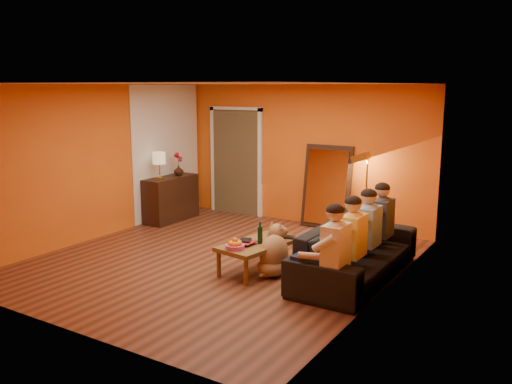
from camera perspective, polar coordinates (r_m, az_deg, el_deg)
The scene contains 27 objects.
room_shell at distance 8.16m, azimuth -2.57°, elevation 2.17°, with size 5.00×5.50×2.60m.
white_accent at distance 10.76m, azimuth -9.38°, elevation 4.20°, with size 0.02×1.90×2.58m, color white.
doorway_recess at distance 11.05m, azimuth -1.77°, elevation 3.22°, with size 1.06×0.30×2.10m, color #3F2D19.
door_jamb_left at distance 11.28m, azimuth -4.53°, elevation 3.35°, with size 0.08×0.06×2.20m, color white.
door_jamb_right at distance 10.64m, azimuth 0.43°, elevation 2.92°, with size 0.08×0.06×2.20m, color white.
door_header at distance 10.85m, azimuth -2.16°, elevation 8.75°, with size 1.22×0.06×0.08m, color white.
mirror_frame at distance 9.94m, azimuth 7.48°, elevation 0.54°, with size 0.92×0.06×1.52m, color black.
mirror_glass at distance 9.90m, azimuth 7.39°, elevation 0.50°, with size 0.78×0.02×1.36m, color white.
sideboard at distance 10.59m, azimuth -8.94°, elevation -0.69°, with size 0.44×1.18×0.85m, color black.
table_lamp at distance 10.25m, azimuth -10.14°, elevation 2.74°, with size 0.24×0.24×0.51m, color beige, non-canonical shape.
sofa at distance 7.50m, azimuth 10.49°, elevation -6.20°, with size 0.96×2.46×0.72m, color black.
coffee_table at distance 7.67m, azimuth 0.30°, elevation -6.78°, with size 0.62×1.22×0.42m, color brown, non-canonical shape.
floor_lamp at distance 9.37m, azimuth 11.51°, elevation -0.48°, with size 0.30×0.24×1.44m, color gold, non-canonical shape.
dog at distance 7.48m, azimuth 1.90°, elevation -6.06°, with size 0.39×0.61×0.72m, color #A27349, non-canonical shape.
person_far_left at distance 6.50m, azimuth 8.38°, elevation -6.55°, with size 0.70×0.44×1.22m, color silver, non-canonical shape.
person_mid_left at distance 6.99m, azimuth 10.19°, elevation -5.35°, with size 0.70×0.44×1.22m, color #FAC853, non-canonical shape.
person_mid_right at distance 7.48m, azimuth 11.77°, elevation -4.30°, with size 0.70×0.44×1.22m, color #809FC6, non-canonical shape.
person_far_right at distance 7.98m, azimuth 13.14°, elevation -3.38°, with size 0.70×0.44×1.22m, color #323337, non-canonical shape.
fruit_bowl at distance 7.28m, azimuth -2.23°, elevation -5.41°, with size 0.26×0.26×0.16m, color #CE4895, non-canonical shape.
wine_bottle at distance 7.50m, azimuth 0.43°, elevation -4.29°, with size 0.07×0.07×0.31m, color black.
tumbler at distance 7.64m, azimuth 1.55°, elevation -4.83°, with size 0.11×0.11×0.10m, color #B27F3F.
laptop at distance 7.81m, azimuth 2.78°, elevation -4.76°, with size 0.34×0.22×0.03m, color black.
book_lower at distance 7.54m, azimuth -1.66°, elevation -5.36°, with size 0.18×0.24×0.02m, color black.
book_mid at distance 7.54m, azimuth -1.56°, elevation -5.19°, with size 0.20×0.27×0.02m, color #AC1323.
book_upper at distance 7.52m, azimuth -1.71°, elevation -5.07°, with size 0.15×0.21×0.02m, color black.
vase at distance 10.69m, azimuth -8.15°, elevation 2.28°, with size 0.19×0.19×0.19m, color black.
flowers at distance 10.65m, azimuth -8.19°, elevation 3.60°, with size 0.17×0.17×0.45m, color #AC1323, non-canonical shape.
Camera 1 is at (4.56, -6.28, 2.57)m, focal length 38.00 mm.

